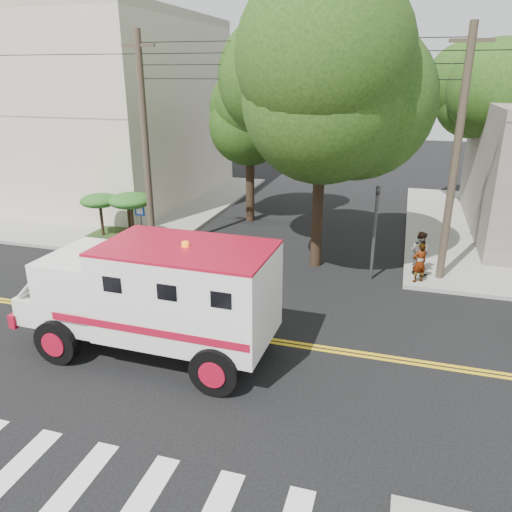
% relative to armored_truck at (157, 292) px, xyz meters
% --- Properties ---
extents(ground, '(100.00, 100.00, 0.00)m').
position_rel_armored_truck_xyz_m(ground, '(1.44, 1.51, -1.86)').
color(ground, black).
rests_on(ground, ground).
extents(sidewalk_nw, '(17.00, 17.00, 0.15)m').
position_rel_armored_truck_xyz_m(sidewalk_nw, '(-12.06, 15.01, -1.78)').
color(sidewalk_nw, gray).
rests_on(sidewalk_nw, ground).
extents(building_left, '(16.00, 14.00, 10.00)m').
position_rel_armored_truck_xyz_m(building_left, '(-14.06, 16.51, 3.29)').
color(building_left, beige).
rests_on(building_left, sidewalk_nw).
extents(utility_pole_left, '(0.28, 0.28, 9.00)m').
position_rel_armored_truck_xyz_m(utility_pole_left, '(-4.16, 7.51, 2.64)').
color(utility_pole_left, '#382D23').
rests_on(utility_pole_left, ground).
extents(utility_pole_right, '(0.28, 0.28, 9.00)m').
position_rel_armored_truck_xyz_m(utility_pole_right, '(7.74, 7.71, 2.64)').
color(utility_pole_right, '#382D23').
rests_on(utility_pole_right, ground).
extents(tree_main, '(6.08, 5.70, 9.85)m').
position_rel_armored_truck_xyz_m(tree_main, '(3.38, 7.72, 5.34)').
color(tree_main, black).
rests_on(tree_main, ground).
extents(tree_left, '(4.48, 4.20, 7.70)m').
position_rel_armored_truck_xyz_m(tree_left, '(-1.24, 13.30, 3.87)').
color(tree_left, black).
rests_on(tree_left, ground).
extents(tree_right, '(4.80, 4.50, 8.20)m').
position_rel_armored_truck_xyz_m(tree_right, '(10.29, 17.28, 4.24)').
color(tree_right, black).
rests_on(tree_right, ground).
extents(traffic_signal, '(0.15, 0.18, 3.60)m').
position_rel_armored_truck_xyz_m(traffic_signal, '(5.24, 7.11, 0.37)').
color(traffic_signal, '#3F3F42').
rests_on(traffic_signal, ground).
extents(accessibility_sign, '(0.45, 0.10, 2.02)m').
position_rel_armored_truck_xyz_m(accessibility_sign, '(-4.76, 7.68, -0.49)').
color(accessibility_sign, '#3F3F42').
rests_on(accessibility_sign, ground).
extents(palm_planter, '(3.52, 2.63, 2.36)m').
position_rel_armored_truck_xyz_m(palm_planter, '(-5.99, 8.14, -0.21)').
color(palm_planter, '#1E3314').
rests_on(palm_planter, sidewalk_nw).
extents(armored_truck, '(7.24, 3.06, 3.27)m').
position_rel_armored_truck_xyz_m(armored_truck, '(0.00, 0.00, 0.00)').
color(armored_truck, white).
rests_on(armored_truck, ground).
extents(pedestrian_a, '(0.65, 0.60, 1.50)m').
position_rel_armored_truck_xyz_m(pedestrian_a, '(6.94, 7.01, -0.96)').
color(pedestrian_a, gray).
rests_on(pedestrian_a, sidewalk_ne).
extents(pedestrian_b, '(1.04, 1.00, 1.69)m').
position_rel_armored_truck_xyz_m(pedestrian_b, '(6.94, 7.86, -0.87)').
color(pedestrian_b, gray).
rests_on(pedestrian_b, sidewalk_ne).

